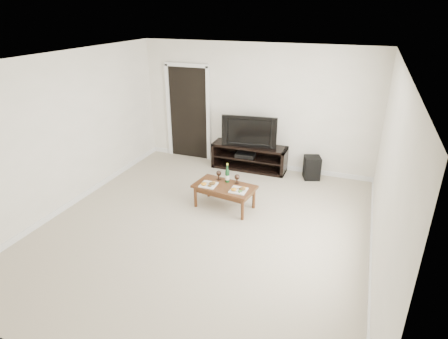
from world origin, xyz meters
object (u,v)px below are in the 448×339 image
media_console (249,157)px  television (250,130)px  coffee_table (225,196)px  subwoofer (312,168)px

media_console → television: 0.60m
coffee_table → television: bearing=93.1°
media_console → coffee_table: media_console is taller
media_console → television: bearing=0.0°
television → subwoofer: size_ratio=2.45×
media_console → subwoofer: bearing=0.0°
media_console → television: size_ratio=1.39×
television → coffee_table: television is taller
television → coffee_table: (0.09, -1.75, -0.67)m
television → coffee_table: bearing=-94.2°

